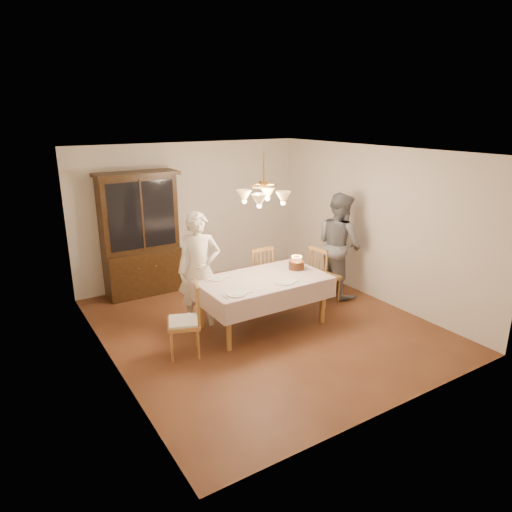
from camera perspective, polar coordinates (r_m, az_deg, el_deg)
ground at (r=7.07m, az=0.87°, el=-8.57°), size 5.00×5.00×0.00m
room_shell at (r=6.53m, az=0.93°, el=4.01°), size 5.00×5.00×5.00m
dining_table at (r=6.79m, az=0.90°, el=-3.38°), size 1.90×1.10×0.76m
china_hutch at (r=8.20m, az=-14.23°, el=2.38°), size 1.38×0.54×2.16m
chair_far_side at (r=7.74m, az=0.18°, el=-2.61°), size 0.46×0.44×1.00m
chair_left_end at (r=6.14m, az=-8.93°, el=-8.28°), size 0.55×0.56×1.00m
chair_right_end at (r=7.78m, az=8.51°, el=-2.70°), size 0.48×0.49×1.00m
elderly_woman at (r=6.81m, az=-7.12°, el=-1.75°), size 0.75×0.62×1.75m
adult_in_grey at (r=8.07m, az=10.34°, el=1.42°), size 0.73×0.91×1.82m
birthday_cake at (r=7.12m, az=5.08°, el=-1.21°), size 0.30×0.30×0.23m
place_setting_near_left at (r=6.18m, az=-2.36°, el=-4.77°), size 0.40×0.26×0.02m
place_setting_near_right at (r=6.60m, az=3.82°, el=-3.30°), size 0.38×0.23×0.02m
place_setting_far_left at (r=6.77m, az=-4.92°, el=-2.79°), size 0.41×0.26×0.02m
chandelier at (r=6.45m, az=0.95°, el=7.43°), size 0.62×0.62×0.73m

